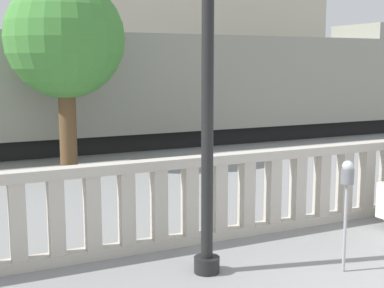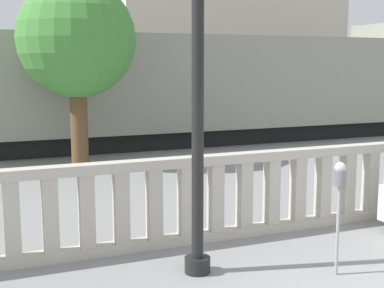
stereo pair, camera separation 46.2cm
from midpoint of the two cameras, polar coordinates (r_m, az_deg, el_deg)
balustrade at (r=8.36m, az=8.64°, el=-5.20°), size 16.42×0.24×1.29m
lamppost at (r=6.48m, az=2.73°, el=13.06°), size 0.36×0.36×5.63m
parking_meter at (r=6.86m, az=17.34°, el=-4.22°), size 0.17×0.17×1.44m
train_near at (r=17.17m, az=-4.04°, el=5.96°), size 24.39×2.98×4.09m
tree_left at (r=13.78m, az=-11.27°, el=10.84°), size 2.95×2.95×4.71m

